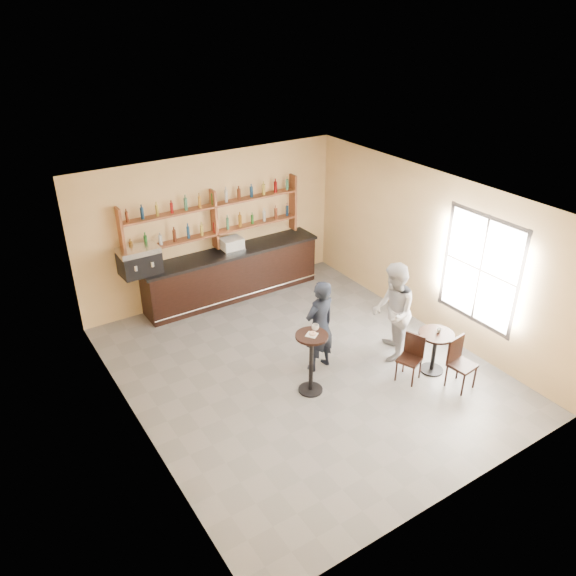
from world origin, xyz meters
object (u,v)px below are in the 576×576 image
espresso_machine (139,261)px  chair_south (462,365)px  pedestal_table (311,363)px  chair_west (409,359)px  pastry_case (232,245)px  cafe_table (434,352)px  bar_counter (232,274)px  man_main (319,326)px  patron_second (393,312)px

espresso_machine → chair_south: 6.38m
espresso_machine → pedestal_table: (1.54, -3.75, -0.82)m
chair_west → pastry_case: bearing=172.1°
chair_west → espresso_machine: bearing=-166.5°
pastry_case → pedestal_table: size_ratio=0.42×
pastry_case → cafe_table: pastry_case is taller
espresso_machine → chair_west: size_ratio=0.92×
pastry_case → chair_west: pastry_case is taller
espresso_machine → pastry_case: size_ratio=1.65×
cafe_table → chair_west: 0.55m
bar_counter → espresso_machine: (-2.02, 0.00, 0.83)m
pedestal_table → man_main: man_main is taller
cafe_table → chair_south: (0.05, -0.60, 0.07)m
chair_south → patron_second: bearing=98.0°
cafe_table → chair_south: size_ratio=0.86×
pedestal_table → chair_west: pedestal_table is taller
pedestal_table → patron_second: 1.89m
cafe_table → chair_west: (-0.55, 0.05, 0.03)m
pedestal_table → chair_west: bearing=-22.5°
man_main → chair_west: size_ratio=2.06×
man_main → cafe_table: man_main is taller
chair_south → pastry_case: bearing=101.7°
cafe_table → chair_west: size_ratio=0.93×
man_main → espresso_machine: bearing=-65.4°
pedestal_table → espresso_machine: bearing=112.3°
bar_counter → chair_south: 5.36m
espresso_machine → pastry_case: 2.05m
pastry_case → chair_south: 5.41m
patron_second → pedestal_table: bearing=-49.3°
chair_west → chair_south: (0.60, -0.65, 0.04)m
cafe_table → chair_south: 0.61m
chair_west → patron_second: 0.94m
espresso_machine → man_main: bearing=-60.8°
pastry_case → man_main: size_ratio=0.27×
pedestal_table → cafe_table: pedestal_table is taller
pastry_case → man_main: bearing=-87.9°
espresso_machine → patron_second: 5.02m
espresso_machine → pastry_case: (2.05, 0.00, -0.14)m
bar_counter → espresso_machine: size_ratio=5.24×
bar_counter → pedestal_table: 3.78m
man_main → chair_south: man_main is taller
chair_west → patron_second: patron_second is taller
bar_counter → chair_west: bearing=-75.6°
espresso_machine → bar_counter: bearing=-2.9°
bar_counter → man_main: man_main is taller
chair_west → patron_second: size_ratio=0.45×
cafe_table → pedestal_table: bearing=161.6°
bar_counter → espresso_machine: 2.19m
pedestal_table → pastry_case: bearing=82.2°
pedestal_table → patron_second: bearing=2.3°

